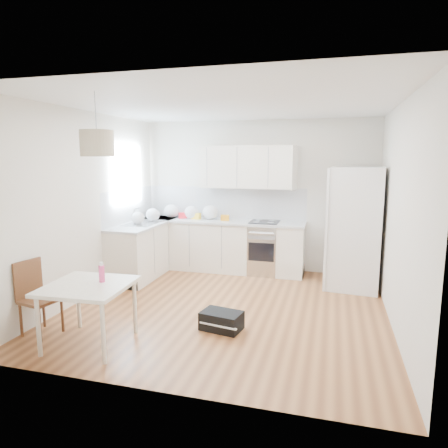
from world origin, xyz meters
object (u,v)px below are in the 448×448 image
at_px(refrigerator, 356,228).
at_px(dining_chair, 40,298).
at_px(dining_table, 88,291).
at_px(gym_bag, 222,321).

bearing_deg(refrigerator, dining_chair, -135.59).
distance_m(refrigerator, dining_chair, 4.60).
distance_m(dining_table, dining_chair, 0.71).
xyz_separation_m(refrigerator, dining_table, (-2.88, -2.92, -0.34)).
bearing_deg(dining_chair, dining_table, 5.14).
bearing_deg(dining_chair, refrigerator, 49.51).
bearing_deg(dining_table, refrigerator, 42.21).
bearing_deg(gym_bag, refrigerator, 64.26).
xyz_separation_m(refrigerator, gym_bag, (-1.59, -2.17, -0.84)).
xyz_separation_m(dining_table, gym_bag, (1.29, 0.75, -0.50)).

